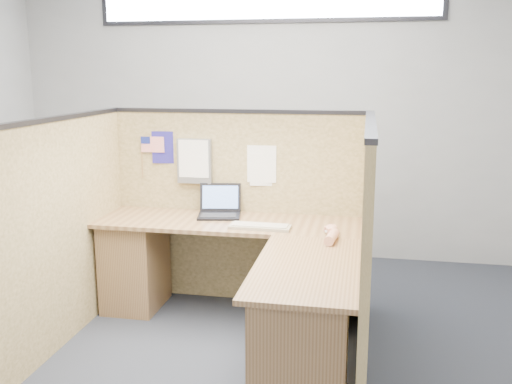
% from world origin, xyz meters
% --- Properties ---
extents(floor, '(5.00, 5.00, 0.00)m').
position_xyz_m(floor, '(0.00, 0.00, 0.00)').
color(floor, '#21242E').
rests_on(floor, ground).
extents(wall_back, '(5.00, 0.00, 5.00)m').
position_xyz_m(wall_back, '(0.00, 2.25, 1.40)').
color(wall_back, '#989A9D').
rests_on(wall_back, floor).
extents(clerestory_window, '(3.30, 0.04, 0.38)m').
position_xyz_m(clerestory_window, '(0.00, 2.23, 2.45)').
color(clerestory_window, '#232328').
rests_on(clerestory_window, wall_back).
extents(cubicle_partitions, '(2.06, 1.83, 1.53)m').
position_xyz_m(cubicle_partitions, '(0.00, 0.43, 0.77)').
color(cubicle_partitions, brown).
rests_on(cubicle_partitions, floor).
extents(l_desk, '(1.95, 1.75, 0.73)m').
position_xyz_m(l_desk, '(0.18, 0.29, 0.39)').
color(l_desk, brown).
rests_on(l_desk, floor).
extents(laptop, '(0.35, 0.35, 0.23)m').
position_xyz_m(laptop, '(-0.09, 0.83, 0.79)').
color(laptop, black).
rests_on(laptop, l_desk).
extents(keyboard, '(0.44, 0.16, 0.03)m').
position_xyz_m(keyboard, '(0.27, 0.52, 0.74)').
color(keyboard, gray).
rests_on(keyboard, l_desk).
extents(mouse, '(0.11, 0.09, 0.04)m').
position_xyz_m(mouse, '(0.77, 0.48, 0.75)').
color(mouse, silver).
rests_on(mouse, l_desk).
extents(hand_forearm, '(0.10, 0.35, 0.07)m').
position_xyz_m(hand_forearm, '(0.78, 0.35, 0.76)').
color(hand_forearm, tan).
rests_on(hand_forearm, l_desk).
extents(blue_poster, '(0.19, 0.02, 0.25)m').
position_xyz_m(blue_poster, '(-0.59, 0.97, 1.22)').
color(blue_poster, navy).
rests_on(blue_poster, cubicle_partitions).
extents(american_flag, '(0.19, 0.01, 0.33)m').
position_xyz_m(american_flag, '(-0.70, 0.96, 1.24)').
color(american_flag, olive).
rests_on(american_flag, cubicle_partitions).
extents(file_holder, '(0.27, 0.05, 0.35)m').
position_xyz_m(file_holder, '(-0.33, 0.94, 1.13)').
color(file_holder, slate).
rests_on(file_holder, cubicle_partitions).
extents(paper_left, '(0.23, 0.00, 0.29)m').
position_xyz_m(paper_left, '(0.20, 0.97, 1.11)').
color(paper_left, white).
rests_on(paper_left, cubicle_partitions).
extents(paper_right, '(0.20, 0.03, 0.25)m').
position_xyz_m(paper_right, '(0.20, 0.97, 1.07)').
color(paper_right, white).
rests_on(paper_right, cubicle_partitions).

